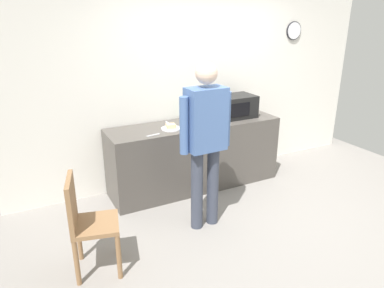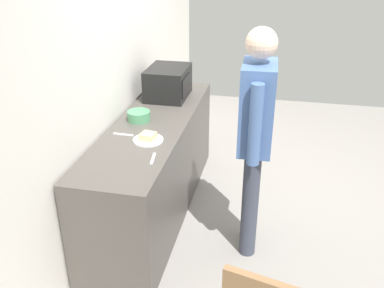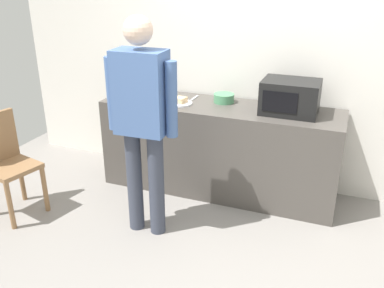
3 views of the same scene
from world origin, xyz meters
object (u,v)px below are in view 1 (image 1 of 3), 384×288
fork_utensil (168,123)px  salad_bowl (191,118)px  spoon_utensil (153,135)px  person_standing (206,135)px  sandwich_plate (171,127)px  microwave (236,106)px  wooden_chair (86,220)px

fork_utensil → salad_bowl: bearing=-4.9°
spoon_utensil → person_standing: bearing=-66.1°
sandwich_plate → fork_utensil: 0.24m
spoon_utensil → salad_bowl: bearing=26.2°
sandwich_plate → spoon_utensil: sandwich_plate is taller
microwave → salad_bowl: microwave is taller
fork_utensil → person_standing: (-0.04, -1.06, 0.16)m
salad_bowl → person_standing: person_standing is taller
salad_bowl → fork_utensil: 0.32m
salad_bowl → wooden_chair: (-1.65, -1.21, -0.42)m
salad_bowl → spoon_utensil: (-0.66, -0.33, -0.04)m
wooden_chair → microwave: bearing=25.9°
sandwich_plate → salad_bowl: (0.38, 0.20, 0.02)m
fork_utensil → wooden_chair: (-1.34, -1.24, -0.38)m
fork_utensil → spoon_utensil: (-0.35, -0.35, 0.00)m
fork_utensil → person_standing: bearing=-92.1°
sandwich_plate → person_standing: person_standing is taller
microwave → fork_utensil: (-0.96, 0.12, -0.15)m
spoon_utensil → person_standing: (0.31, -0.70, 0.16)m
person_standing → wooden_chair: bearing=-171.9°
person_standing → microwave: bearing=43.1°
salad_bowl → spoon_utensil: 0.74m
spoon_utensil → person_standing: person_standing is taller
salad_bowl → fork_utensil: salad_bowl is taller
person_standing → sandwich_plate: bearing=91.8°
sandwich_plate → salad_bowl: bearing=27.9°
salad_bowl → wooden_chair: salad_bowl is taller
microwave → person_standing: 1.37m
microwave → salad_bowl: size_ratio=2.51×
salad_bowl → wooden_chair: bearing=-143.8°
microwave → person_standing: person_standing is taller
sandwich_plate → wooden_chair: bearing=-141.6°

